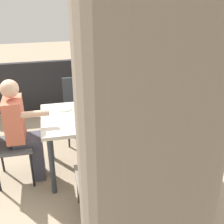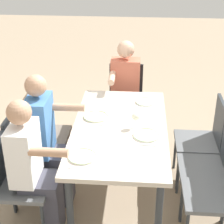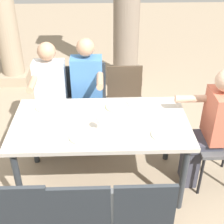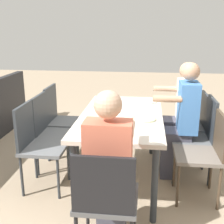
% 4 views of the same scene
% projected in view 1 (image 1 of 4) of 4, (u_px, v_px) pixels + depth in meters
% --- Properties ---
extents(ground_plane, '(16.00, 16.00, 0.00)m').
position_uv_depth(ground_plane, '(111.00, 166.00, 3.83)').
color(ground_plane, gray).
extents(dining_table, '(1.63, 0.87, 0.77)m').
position_uv_depth(dining_table, '(111.00, 119.00, 3.53)').
color(dining_table, beige).
rests_on(dining_table, ground).
extents(chair_west_north, '(0.44, 0.44, 0.89)m').
position_uv_depth(chair_west_north, '(182.00, 164.00, 2.96)').
color(chair_west_north, '#5B5E61').
rests_on(chair_west_north, ground).
extents(chair_west_south, '(0.44, 0.44, 0.94)m').
position_uv_depth(chair_west_south, '(134.00, 99.00, 4.46)').
color(chair_west_south, '#5B5E61').
rests_on(chair_west_south, ground).
extents(chair_mid_north, '(0.44, 0.44, 0.94)m').
position_uv_depth(chair_mid_north, '(144.00, 170.00, 2.87)').
color(chair_mid_north, '#5B5E61').
rests_on(chair_mid_north, ground).
extents(chair_mid_south, '(0.44, 0.44, 0.92)m').
position_uv_depth(chair_mid_south, '(108.00, 103.00, 4.39)').
color(chair_mid_south, '#5B5E61').
rests_on(chair_mid_south, ground).
extents(chair_east_north, '(0.44, 0.44, 0.89)m').
position_uv_depth(chair_east_north, '(100.00, 177.00, 2.80)').
color(chair_east_north, '#6A6158').
rests_on(chair_east_north, ground).
extents(chair_east_south, '(0.44, 0.44, 0.92)m').
position_uv_depth(chair_east_south, '(79.00, 105.00, 4.30)').
color(chair_east_south, '#5B5E61').
rests_on(chair_east_south, ground).
extents(chair_head_east, '(0.44, 0.44, 0.90)m').
position_uv_depth(chair_head_east, '(6.00, 142.00, 3.36)').
color(chair_head_east, '#4F4F50').
rests_on(chair_head_east, ground).
extents(diner_woman_green, '(0.49, 0.35, 1.27)m').
position_uv_depth(diner_woman_green, '(22.00, 129.00, 3.33)').
color(diner_woman_green, '#3F3F4C').
rests_on(diner_woman_green, ground).
extents(diner_man_white, '(0.35, 0.49, 1.32)m').
position_uv_depth(diner_man_white, '(138.00, 145.00, 2.98)').
color(diner_man_white, '#3F3F4C').
rests_on(diner_man_white, ground).
extents(diner_guest_third, '(0.35, 0.49, 1.27)m').
position_uv_depth(diner_guest_third, '(177.00, 143.00, 3.06)').
color(diner_guest_third, '#3F3F4C').
rests_on(diner_guest_third, ground).
extents(patio_railing, '(4.03, 0.10, 0.90)m').
position_uv_depth(patio_railing, '(87.00, 83.00, 5.41)').
color(patio_railing, black).
rests_on(patio_railing, ground).
extents(plate_0, '(0.23, 0.23, 0.02)m').
position_uv_depth(plate_0, '(161.00, 118.00, 3.36)').
color(plate_0, white).
rests_on(plate_0, dining_table).
extents(fork_0, '(0.03, 0.17, 0.01)m').
position_uv_depth(fork_0, '(173.00, 117.00, 3.39)').
color(fork_0, silver).
rests_on(fork_0, dining_table).
extents(spoon_0, '(0.03, 0.17, 0.01)m').
position_uv_depth(spoon_0, '(148.00, 120.00, 3.33)').
color(spoon_0, silver).
rests_on(spoon_0, dining_table).
extents(plate_1, '(0.23, 0.23, 0.02)m').
position_uv_depth(plate_1, '(118.00, 103.00, 3.74)').
color(plate_1, white).
rests_on(plate_1, dining_table).
extents(wine_glass_1, '(0.07, 0.07, 0.15)m').
position_uv_depth(wine_glass_1, '(108.00, 100.00, 3.58)').
color(wine_glass_1, white).
rests_on(wine_glass_1, dining_table).
extents(fork_1, '(0.03, 0.17, 0.01)m').
position_uv_depth(fork_1, '(129.00, 103.00, 3.77)').
color(fork_1, silver).
rests_on(fork_1, dining_table).
extents(spoon_1, '(0.02, 0.17, 0.01)m').
position_uv_depth(spoon_1, '(107.00, 105.00, 3.71)').
color(spoon_1, silver).
rests_on(spoon_1, dining_table).
extents(plate_2, '(0.24, 0.24, 0.02)m').
position_uv_depth(plate_2, '(100.00, 123.00, 3.25)').
color(plate_2, silver).
rests_on(plate_2, dining_table).
extents(fork_2, '(0.02, 0.17, 0.01)m').
position_uv_depth(fork_2, '(114.00, 122.00, 3.28)').
color(fork_2, silver).
rests_on(fork_2, dining_table).
extents(spoon_2, '(0.02, 0.17, 0.01)m').
position_uv_depth(spoon_2, '(87.00, 125.00, 3.22)').
color(spoon_2, silver).
rests_on(spoon_2, dining_table).
extents(plate_3, '(0.20, 0.20, 0.02)m').
position_uv_depth(plate_3, '(64.00, 108.00, 3.60)').
color(plate_3, white).
rests_on(plate_3, dining_table).
extents(fork_3, '(0.04, 0.17, 0.01)m').
position_uv_depth(fork_3, '(76.00, 108.00, 3.63)').
color(fork_3, silver).
rests_on(fork_3, dining_table).
extents(spoon_3, '(0.04, 0.17, 0.01)m').
position_uv_depth(spoon_3, '(51.00, 110.00, 3.57)').
color(spoon_3, silver).
rests_on(spoon_3, dining_table).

